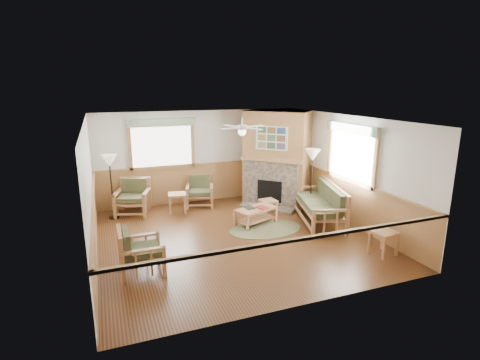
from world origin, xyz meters
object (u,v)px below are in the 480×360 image
object	(u,v)px
armchair_back_right	(200,191)
floor_lamp_left	(112,187)
coffee_table	(256,216)
footstool	(268,206)
armchair_back_left	(133,197)
floor_lamp_right	(311,181)
end_table_sofa	(383,243)
sofa	(318,204)
end_table_chairs	(177,203)
armchair_left	(141,250)

from	to	relation	value
armchair_back_right	floor_lamp_left	world-z (taller)	floor_lamp_left
coffee_table	floor_lamp_left	xyz separation A→B (m)	(-3.33, 1.73, 0.64)
footstool	floor_lamp_left	size ratio (longest dim) A/B	0.24
armchair_back_left	footstool	xyz separation A→B (m)	(3.48, -1.17, -0.29)
armchair_back_right	floor_lamp_right	xyz separation A→B (m)	(2.66, -1.70, 0.47)
armchair_back_left	coffee_table	size ratio (longest dim) A/B	0.90
end_table_sofa	floor_lamp_right	xyz separation A→B (m)	(-0.04, 2.80, 0.63)
sofa	footstool	bearing A→B (deg)	-124.99
floor_lamp_left	end_table_chairs	bearing A→B (deg)	-4.68
coffee_table	end_table_sofa	bearing A→B (deg)	-75.31
floor_lamp_right	sofa	bearing A→B (deg)	-104.92
floor_lamp_left	floor_lamp_right	bearing A→B (deg)	-16.16
armchair_back_left	floor_lamp_right	world-z (taller)	floor_lamp_right
coffee_table	footstool	size ratio (longest dim) A/B	2.55
footstool	floor_lamp_left	world-z (taller)	floor_lamp_left
coffee_table	footstool	xyz separation A→B (m)	(0.66, 0.70, -0.03)
sofa	armchair_left	xyz separation A→B (m)	(-4.52, -1.16, -0.05)
armchair_back_left	floor_lamp_left	xyz separation A→B (m)	(-0.51, -0.14, 0.38)
sofa	armchair_left	distance (m)	4.66
armchair_left	sofa	bearing A→B (deg)	-75.78
sofa	armchair_left	size ratio (longest dim) A/B	2.40
armchair_back_left	armchair_left	world-z (taller)	armchair_back_left
armchair_left	footstool	size ratio (longest dim) A/B	2.14
floor_lamp_right	armchair_back_left	bearing A→B (deg)	160.57
end_table_chairs	floor_lamp_right	bearing A→B (deg)	-21.41
sofa	armchair_back_right	distance (m)	3.44
armchair_left	footstool	bearing A→B (deg)	-58.20
armchair_back_left	armchair_back_right	bearing A→B (deg)	21.71
coffee_table	floor_lamp_right	size ratio (longest dim) A/B	0.59
end_table_chairs	coffee_table	bearing A→B (deg)	-43.79
armchair_back_left	end_table_chairs	distance (m)	1.20
sofa	end_table_chairs	xyz separation A→B (m)	(-3.21, 2.00, -0.22)
coffee_table	end_table_sofa	world-z (taller)	end_table_sofa
footstool	end_table_sofa	bearing A→B (deg)	-71.15
sofa	armchair_back_left	xyz separation A→B (m)	(-4.37, 2.28, -0.01)
armchair_back_left	footstool	bearing A→B (deg)	0.11
footstool	floor_lamp_right	xyz separation A→B (m)	(1.07, -0.43, 0.71)
end_table_sofa	armchair_back_right	bearing A→B (deg)	120.94
armchair_back_left	coffee_table	bearing A→B (deg)	-14.86
coffee_table	end_table_chairs	distance (m)	2.30
end_table_sofa	floor_lamp_left	world-z (taller)	floor_lamp_left
floor_lamp_left	sofa	bearing A→B (deg)	-23.67
footstool	floor_lamp_right	world-z (taller)	floor_lamp_right
armchair_left	coffee_table	world-z (taller)	armchair_left
end_table_chairs	floor_lamp_left	size ratio (longest dim) A/B	0.31
sofa	coffee_table	distance (m)	1.63
end_table_sofa	floor_lamp_right	distance (m)	2.88
coffee_table	floor_lamp_right	distance (m)	1.88
sofa	end_table_sofa	distance (m)	2.16
armchair_left	end_table_chairs	xyz separation A→B (m)	(1.31, 3.16, -0.17)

